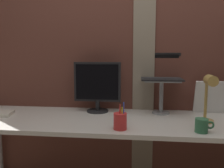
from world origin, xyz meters
TOP-DOWN VIEW (x-y plane):
  - brick_wall_back at (0.00, 0.47)m, footprint 3.04×0.16m
  - desk at (-0.11, 0.08)m, footprint 2.28×0.66m
  - monitor at (-0.25, 0.29)m, footprint 0.39×0.18m
  - laptop_stand at (0.28, 0.29)m, footprint 0.28×0.22m
  - laptop at (0.28, 0.36)m, footprint 0.33×0.29m
  - whiteboard_panel at (0.73, 0.33)m, footprint 0.38×0.09m
  - desk_lamp at (0.56, 0.03)m, footprint 0.12×0.20m
  - pen_cup at (-0.02, -0.15)m, footprint 0.09×0.09m
  - coffee_mug at (0.49, -0.15)m, footprint 0.12×0.08m

SIDE VIEW (x-z plane):
  - desk at x=-0.11m, z-range 0.31..1.06m
  - coffee_mug at x=0.49m, z-range 0.75..0.84m
  - pen_cup at x=-0.02m, z-range 0.72..0.90m
  - whiteboard_panel at x=0.73m, z-range 0.75..1.02m
  - laptop_stand at x=0.28m, z-range 0.80..1.07m
  - desk_lamp at x=0.56m, z-range 0.79..1.14m
  - monitor at x=-0.25m, z-range 0.77..1.19m
  - laptop at x=0.28m, z-range 0.98..1.19m
  - brick_wall_back at x=0.00m, z-range 0.00..2.32m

